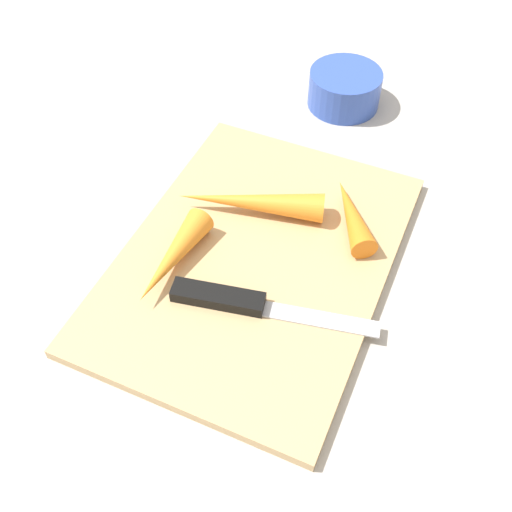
% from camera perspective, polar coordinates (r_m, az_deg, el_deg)
% --- Properties ---
extents(ground_plane, '(1.40, 1.40, 0.00)m').
position_cam_1_polar(ground_plane, '(0.63, 0.00, -0.70)').
color(ground_plane, '#ADA8A0').
extents(cutting_board, '(0.36, 0.26, 0.01)m').
position_cam_1_polar(cutting_board, '(0.63, 0.00, -0.35)').
color(cutting_board, tan).
rests_on(cutting_board, ground_plane).
extents(knife, '(0.06, 0.20, 0.01)m').
position_cam_1_polar(knife, '(0.58, -2.30, -4.14)').
color(knife, '#B7B7BC').
rests_on(knife, cutting_board).
extents(carrot_longest, '(0.08, 0.16, 0.03)m').
position_cam_1_polar(carrot_longest, '(0.65, -0.52, 5.08)').
color(carrot_longest, orange).
rests_on(carrot_longest, cutting_board).
extents(carrot_shortest, '(0.10, 0.08, 0.03)m').
position_cam_1_polar(carrot_shortest, '(0.65, 8.96, 3.88)').
color(carrot_shortest, orange).
rests_on(carrot_shortest, cutting_board).
extents(carrot_medium, '(0.12, 0.03, 0.03)m').
position_cam_1_polar(carrot_medium, '(0.61, -7.85, -0.14)').
color(carrot_medium, orange).
rests_on(carrot_medium, cutting_board).
extents(small_bowl, '(0.09, 0.09, 0.05)m').
position_cam_1_polar(small_bowl, '(0.82, 8.29, 15.25)').
color(small_bowl, '#3351B2').
rests_on(small_bowl, ground_plane).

